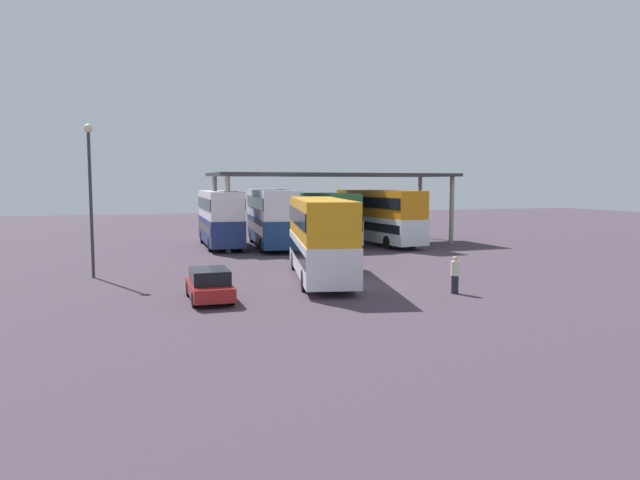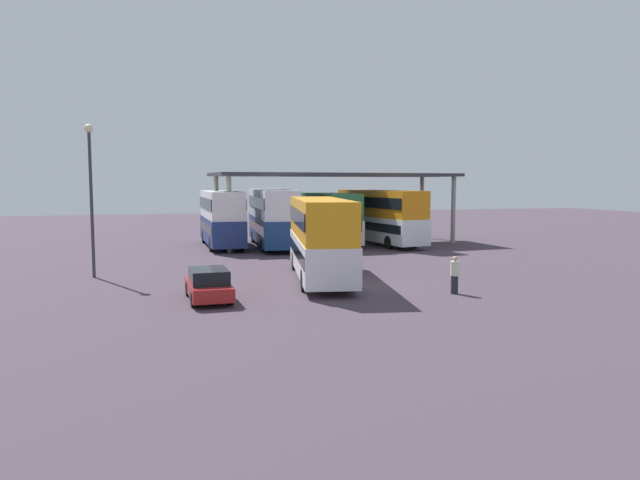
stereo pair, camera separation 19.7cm
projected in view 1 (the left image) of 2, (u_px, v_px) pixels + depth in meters
ground_plane at (356, 285)px, 28.34m from camera, size 140.00×140.00×0.00m
double_decker_main at (320, 235)px, 30.03m from camera, size 4.36×11.18×4.08m
parked_hatchback at (209, 285)px, 24.61m from camera, size 1.70×3.95×1.35m
double_decker_near_canopy at (220, 216)px, 45.22m from camera, size 2.58×10.03×4.25m
double_decker_mid_row at (271, 216)px, 45.20m from camera, size 3.46×11.65×4.36m
double_decker_far_right at (323, 216)px, 47.35m from camera, size 2.88×10.80×4.08m
double_decker_end_of_row at (378, 215)px, 47.08m from camera, size 3.63×11.13×4.30m
depot_canopy at (335, 178)px, 46.76m from camera, size 19.68×7.33×5.64m
lamppost_tall at (90, 182)px, 30.19m from camera, size 0.44×0.44×7.86m
pedestrian_waiting at (455, 275)px, 26.17m from camera, size 0.38×0.38×1.67m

